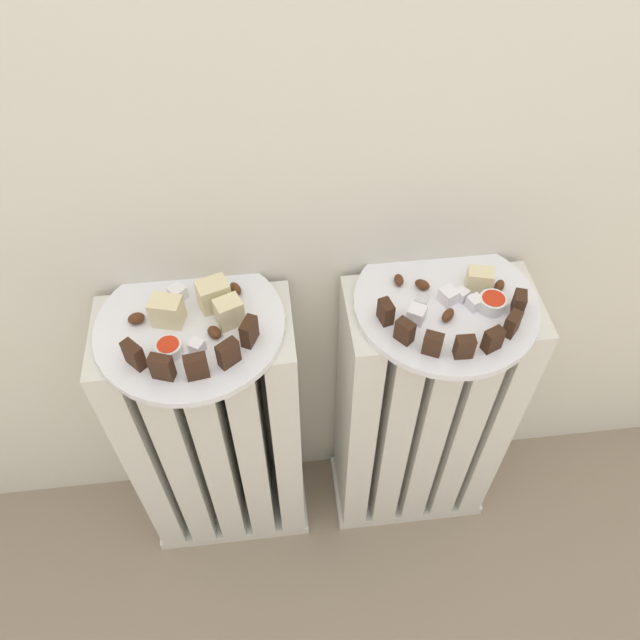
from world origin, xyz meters
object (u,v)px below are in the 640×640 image
object	(u,v)px
radiator_left	(218,436)
plate_left	(190,325)
plate_right	(446,303)
jam_bowl_right	(492,303)
jam_bowl_left	(169,348)
fork	(418,310)
radiator_right	(420,416)

from	to	relation	value
radiator_left	plate_left	xyz separation A→B (m)	(0.00, -0.00, 0.34)
plate_right	jam_bowl_right	world-z (taller)	jam_bowl_right
jam_bowl_right	jam_bowl_left	bearing A→B (deg)	-176.44
radiator_left	fork	distance (m)	0.49
jam_bowl_left	jam_bowl_right	distance (m)	0.50
plate_right	jam_bowl_left	distance (m)	0.43
jam_bowl_right	fork	size ratio (longest dim) A/B	0.48
plate_right	jam_bowl_left	world-z (taller)	jam_bowl_left
plate_right	jam_bowl_right	xyz separation A→B (m)	(0.07, -0.02, 0.02)
radiator_right	plate_right	distance (m)	0.34
jam_bowl_right	fork	xyz separation A→B (m)	(-0.12, 0.01, -0.01)
plate_right	jam_bowl_left	xyz separation A→B (m)	(-0.43, -0.05, 0.02)
radiator_left	radiator_right	bearing A→B (deg)	0.00
plate_right	fork	size ratio (longest dim) A/B	3.28
radiator_left	plate_right	bearing A→B (deg)	-0.00
fork	jam_bowl_right	bearing A→B (deg)	-3.68
radiator_left	plate_left	world-z (taller)	plate_left
radiator_right	plate_right	xyz separation A→B (m)	(0.00, -0.00, 0.34)
radiator_right	plate_right	world-z (taller)	plate_right
plate_left	jam_bowl_left	size ratio (longest dim) A/B	7.49
plate_right	jam_bowl_right	bearing A→B (deg)	-19.49
radiator_right	fork	world-z (taller)	fork
fork	plate_left	bearing A→B (deg)	177.46
radiator_right	jam_bowl_right	world-z (taller)	jam_bowl_right
jam_bowl_right	fork	world-z (taller)	jam_bowl_right
plate_right	radiator_right	bearing A→B (deg)	90.00
jam_bowl_right	plate_right	bearing A→B (deg)	160.51
radiator_right	jam_bowl_right	xyz separation A→B (m)	(0.07, -0.02, 0.36)
jam_bowl_left	fork	xyz separation A→B (m)	(0.38, 0.04, -0.01)
plate_left	jam_bowl_right	world-z (taller)	jam_bowl_right
radiator_right	fork	xyz separation A→B (m)	(-0.05, -0.02, 0.35)
jam_bowl_right	radiator_left	bearing A→B (deg)	177.18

